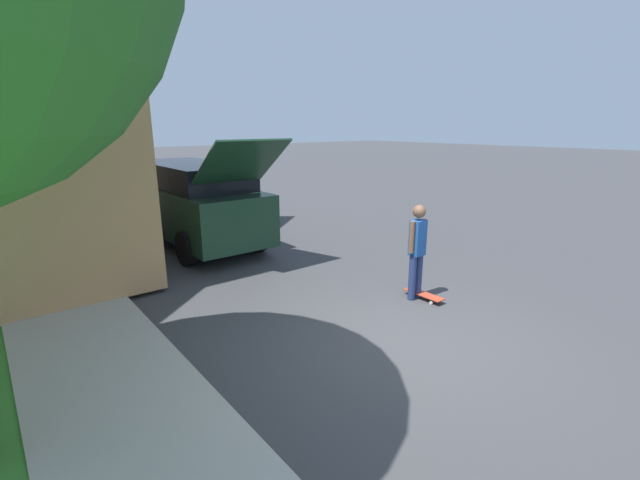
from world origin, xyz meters
TOP-DOWN VIEW (x-y plane):
  - ground_plane at (0.00, 0.00)m, footprint 120.00×120.00m
  - sidewalk at (-3.60, 6.00)m, footprint 1.80×80.00m
  - suv_parked at (-0.17, 6.95)m, footprint 2.04×5.71m
  - car_down_street at (0.91, 18.07)m, footprint 1.92×4.02m
  - skateboarder at (1.36, 1.02)m, footprint 0.41×0.23m
  - skateboard at (1.47, 0.90)m, footprint 0.23×0.77m

SIDE VIEW (x-z plane):
  - ground_plane at x=0.00m, z-range 0.00..0.00m
  - sidewalk at x=-3.60m, z-range 0.00..0.10m
  - skateboard at x=1.47m, z-range 0.03..0.13m
  - car_down_street at x=0.91m, z-range -0.03..1.33m
  - skateboarder at x=1.36m, z-range 0.10..1.80m
  - suv_parked at x=-0.17m, z-range -0.25..2.51m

